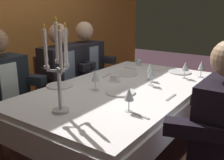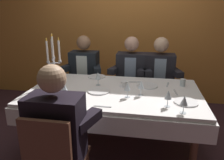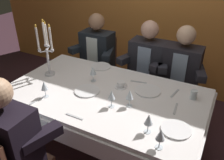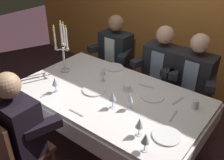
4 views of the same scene
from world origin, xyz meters
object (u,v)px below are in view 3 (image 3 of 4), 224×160
at_px(dinner_plate_3, 176,129).
at_px(wine_glass_4, 161,135).
at_px(dinner_plate_0, 101,66).
at_px(dinner_plate_2, 148,91).
at_px(wine_glass_5, 93,71).
at_px(wine_glass_3, 149,120).
at_px(seated_diner_0, 98,51).
at_px(wine_glass_0, 111,95).
at_px(candelabra, 47,51).
at_px(seated_diner_2, 147,61).
at_px(dinner_plate_1, 87,91).
at_px(wine_glass_2, 44,86).
at_px(seated_diner_3, 181,68).
at_px(dining_table, 105,102).
at_px(coffee_cup_0, 121,85).
at_px(wine_glass_1, 130,95).
at_px(water_tumbler_0, 194,95).
at_px(seated_diner_1, 9,139).

bearing_deg(dinner_plate_3, wine_glass_4, -104.09).
distance_m(dinner_plate_0, dinner_plate_3, 1.26).
relative_size(dinner_plate_2, wine_glass_5, 1.52).
bearing_deg(wine_glass_3, wine_glass_4, -42.19).
xyz_separation_m(dinner_plate_3, seated_diner_0, (-1.36, 1.10, -0.01)).
bearing_deg(wine_glass_0, candelabra, 166.16).
height_order(candelabra, seated_diner_2, candelabra).
bearing_deg(dinner_plate_1, wine_glass_3, -20.70).
distance_m(dinner_plate_1, wine_glass_0, 0.36).
relative_size(candelabra, wine_glass_2, 3.73).
bearing_deg(wine_glass_2, seated_diner_3, 51.04).
bearing_deg(dinner_plate_3, dining_table, 163.79).
xyz_separation_m(dinner_plate_1, coffee_cup_0, (0.25, 0.23, 0.02)).
bearing_deg(wine_glass_5, dinner_plate_0, 106.76).
distance_m(candelabra, seated_diner_2, 1.21).
bearing_deg(wine_glass_2, wine_glass_5, 63.13).
height_order(dinner_plate_0, wine_glass_0, wine_glass_0).
xyz_separation_m(dinner_plate_0, wine_glass_5, (0.10, -0.32, 0.11)).
height_order(wine_glass_4, coffee_cup_0, wine_glass_4).
xyz_separation_m(wine_glass_1, water_tumbler_0, (0.47, 0.38, -0.07)).
bearing_deg(dinner_plate_2, dinner_plate_3, -47.92).
xyz_separation_m(seated_diner_0, seated_diner_3, (1.13, 0.00, 0.00)).
height_order(dinner_plate_2, wine_glass_5, wine_glass_5).
height_order(wine_glass_3, wine_glass_5, same).
bearing_deg(dinner_plate_0, dinner_plate_2, -20.30).
bearing_deg(coffee_cup_0, wine_glass_4, -45.88).
distance_m(wine_glass_4, seated_diner_3, 1.36).
distance_m(dining_table, water_tumbler_0, 0.85).
height_order(seated_diner_1, seated_diner_3, same).
distance_m(wine_glass_0, seated_diner_0, 1.32).
bearing_deg(coffee_cup_0, dinner_plate_3, -30.01).
distance_m(candelabra, seated_diner_0, 0.90).
xyz_separation_m(dinner_plate_2, seated_diner_0, (-0.97, 0.68, -0.01)).
bearing_deg(candelabra, wine_glass_5, 11.37).
distance_m(coffee_cup_0, seated_diner_2, 0.73).
xyz_separation_m(dinner_plate_3, wine_glass_3, (-0.19, -0.12, 0.11)).
bearing_deg(dinner_plate_2, wine_glass_1, -101.24).
bearing_deg(dinner_plate_1, coffee_cup_0, 41.78).
distance_m(wine_glass_1, coffee_cup_0, 0.34).
distance_m(water_tumbler_0, seated_diner_3, 0.65).
height_order(wine_glass_1, water_tumbler_0, wine_glass_1).
bearing_deg(wine_glass_1, wine_glass_5, 155.40).
bearing_deg(wine_glass_5, dinner_plate_1, -74.56).
bearing_deg(seated_diner_0, wine_glass_5, -62.30).
xyz_separation_m(dining_table, seated_diner_0, (-0.61, 0.89, 0.11)).
distance_m(wine_glass_2, seated_diner_3, 1.56).
height_order(candelabra, coffee_cup_0, candelabra).
xyz_separation_m(wine_glass_3, coffee_cup_0, (-0.47, 0.50, -0.09)).
distance_m(dining_table, dinner_plate_2, 0.44).
bearing_deg(candelabra, seated_diner_2, 45.75).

